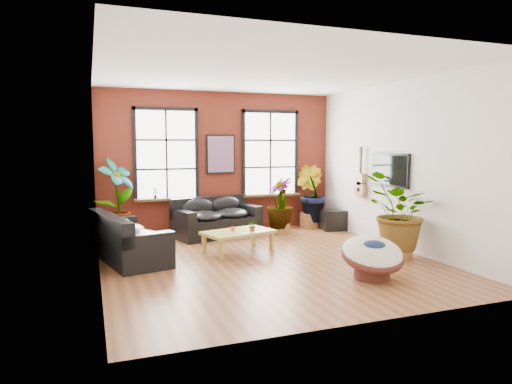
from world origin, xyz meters
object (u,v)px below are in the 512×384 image
at_px(sofa_back, 216,218).
at_px(papasan_chair, 372,255).
at_px(sofa_left, 126,239).
at_px(coffee_table, 238,233).

xyz_separation_m(sofa_back, papasan_chair, (1.48, -4.32, -0.03)).
relative_size(sofa_back, papasan_chair, 1.81).
bearing_deg(sofa_left, sofa_back, -66.47).
distance_m(sofa_left, papasan_chair, 4.55).
relative_size(sofa_back, coffee_table, 1.41).
relative_size(sofa_left, coffee_table, 1.54).
height_order(sofa_back, sofa_left, sofa_back).
xyz_separation_m(sofa_left, papasan_chair, (3.69, -2.67, -0.01)).
bearing_deg(sofa_left, papasan_chair, -139.13).
relative_size(sofa_back, sofa_left, 0.91).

